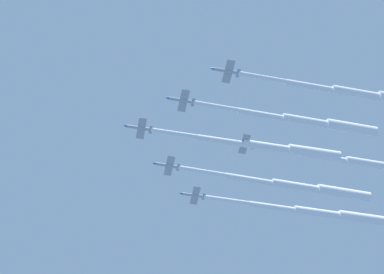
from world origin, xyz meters
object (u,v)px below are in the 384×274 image
jet_lead (272,147)px  jet_port_outer (375,164)px  jet_starboard_mid (323,213)px  jet_starboard_inner (301,187)px  jet_port_mid (361,94)px  jet_port_inner (310,121)px

jet_lead → jet_port_outer: size_ratio=0.95×
jet_starboard_mid → jet_starboard_inner: bearing=96.4°
jet_starboard_mid → jet_port_mid: bearing=137.1°
jet_starboard_inner → jet_starboard_mid: bearing=-83.6°
jet_port_inner → jet_port_mid: 19.14m
jet_lead → jet_port_mid: (-35.24, -2.21, 1.53)m
jet_port_inner → jet_starboard_inner: size_ratio=0.90×
jet_port_inner → jet_starboard_inner: (18.51, -20.99, -2.25)m
jet_starboard_inner → jet_port_mid: bearing=153.2°
jet_port_inner → jet_starboard_mid: size_ratio=0.90×
jet_port_inner → jet_port_outer: jet_port_inner is taller
jet_starboard_inner → jet_port_mid: size_ratio=1.09×
jet_lead → jet_starboard_inner: 21.30m
jet_starboard_mid → jet_port_outer: size_ratio=1.02×
jet_port_inner → jet_port_mid: size_ratio=0.98×
jet_port_mid → jet_port_outer: bearing=-67.5°
jet_port_mid → jet_starboard_mid: 53.95m
jet_port_inner → jet_port_outer: (-7.06, -30.87, -0.45)m
jet_starboard_inner → jet_starboard_mid: size_ratio=1.00×
jet_starboard_inner → jet_starboard_mid: 17.91m
jet_lead → jet_port_inner: bearing=-179.5°
jet_port_inner → jet_port_outer: 31.67m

